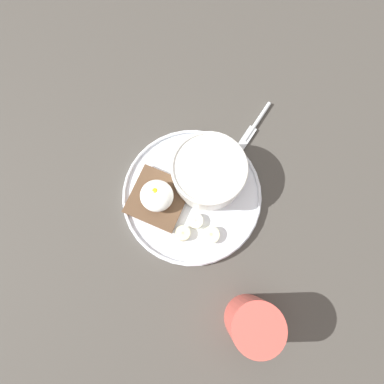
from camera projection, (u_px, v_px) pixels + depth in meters
The scene contains 10 objects.
ground_plane at pixel (192, 197), 57.70cm from camera, with size 120.00×120.00×2.00cm, color #47433D.
plate at pixel (192, 195), 55.96cm from camera, with size 26.03×26.03×1.60cm.
oatmeal_bowl at pixel (209, 172), 53.67cm from camera, with size 13.37×13.37×6.09cm.
toast_slice at pixel (158, 198), 54.84cm from camera, with size 10.44×10.44×1.30cm.
poached_egg at pixel (157, 195), 52.67cm from camera, with size 5.97×5.79×3.41cm.
banana_slice_front at pixel (196, 221), 53.99cm from camera, with size 2.89×2.91×1.25cm.
banana_slice_left at pixel (183, 233), 53.40cm from camera, with size 3.29×3.37×1.45cm.
banana_slice_back at pixel (211, 235), 53.31cm from camera, with size 4.38×4.36×1.53cm.
coffee_mug at pixel (253, 324), 46.81cm from camera, with size 8.03×8.03×9.64cm.
knife at pixel (253, 128), 59.58cm from camera, with size 2.76×13.50×0.80cm.
Camera 1 is at (-5.70, 11.39, 57.29)cm, focal length 28.00 mm.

